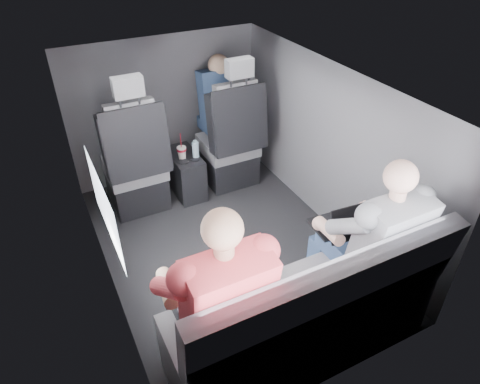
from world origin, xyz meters
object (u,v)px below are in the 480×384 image
center_console (185,174)px  laptop_white (204,282)px  front_seat_left (136,169)px  rear_bench (305,317)px  front_seat_right (231,146)px  soda_cup (182,152)px  passenger_front_right (220,101)px  passenger_rear_right (370,240)px  laptop_black (343,223)px  water_bottle (196,150)px  passenger_rear_left (216,298)px

center_console → laptop_white: bearing=-106.8°
front_seat_left → rear_bench: (0.45, -1.90, -0.09)m
front_seat_right → soda_cup: bearing=-178.2°
center_console → passenger_front_right: 0.75m
rear_bench → passenger_rear_right: (0.50, 0.10, 0.32)m
laptop_black → passenger_rear_right: bearing=-77.5°
center_console → water_bottle: 0.30m
soda_cup → rear_bench: bearing=-88.9°
rear_bench → soda_cup: 1.89m
laptop_white → passenger_rear_left: size_ratio=0.27×
soda_cup → front_seat_left: bearing=177.9°
passenger_rear_right → passenger_front_right: passenger_rear_right is taller
soda_cup → passenger_front_right: (0.50, 0.27, 0.28)m
front_seat_left → laptop_white: front_seat_left is taller
passenger_rear_left → passenger_rear_right: passenger_rear_left is taller
laptop_white → passenger_rear_left: (0.01, -0.13, 0.01)m
front_seat_left → passenger_rear_right: (0.95, -1.81, 0.23)m
water_bottle → passenger_rear_left: size_ratio=0.13×
front_seat_left → laptop_white: size_ratio=3.70×
passenger_rear_right → laptop_white: bearing=172.4°
rear_bench → laptop_white: rear_bench is taller
front_seat_right → center_console: bearing=174.9°
laptop_black → water_bottle: bearing=103.4°
passenger_rear_left → passenger_front_right: 2.29m
front_seat_left → rear_bench: front_seat_left is taller
rear_bench → laptop_white: size_ratio=4.68×
soda_cup → laptop_black: 1.68m
soda_cup → laptop_white: size_ratio=0.73×
soda_cup → laptop_black: bearing=-73.0°
center_console → laptop_white: 1.84m
center_console → soda_cup: (-0.04, -0.05, 0.26)m
front_seat_left → soda_cup: bearing=-2.1°
front_seat_right → passenger_front_right: (0.02, 0.26, 0.34)m
front_seat_left → passenger_rear_left: front_seat_left is taller
passenger_front_right → passenger_rear_left: bearing=-115.3°
front_seat_right → laptop_white: front_seat_right is taller
soda_cup → passenger_front_right: 0.64m
rear_bench → passenger_rear_left: size_ratio=1.27×
center_console → passenger_front_right: passenger_front_right is taller
front_seat_left → front_seat_right: bearing=0.0°
laptop_black → rear_bench: bearing=-147.4°
front_seat_left → soda_cup: (0.41, -0.02, 0.06)m
rear_bench → passenger_front_right: bearing=77.8°
front_seat_left → passenger_rear_left: (-0.06, -1.81, 0.24)m
center_console → passenger_rear_right: size_ratio=0.39×
soda_cup → passenger_rear_left: bearing=-104.8°
center_console → water_bottle: water_bottle is taller
soda_cup → laptop_black: size_ratio=0.72×
center_console → rear_bench: bearing=-90.0°
laptop_white → laptop_black: laptop_white is taller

